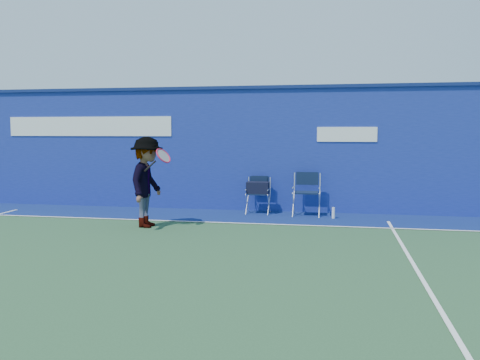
% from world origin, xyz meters
% --- Properties ---
extents(ground, '(80.00, 80.00, 0.00)m').
position_xyz_m(ground, '(0.00, 0.00, 0.00)').
color(ground, '#294D2D').
rests_on(ground, ground).
extents(stadium_wall, '(24.00, 0.50, 3.08)m').
position_xyz_m(stadium_wall, '(-0.00, 5.20, 1.55)').
color(stadium_wall, navy).
rests_on(stadium_wall, ground).
extents(out_of_bounds_strip, '(24.00, 1.80, 0.01)m').
position_xyz_m(out_of_bounds_strip, '(0.00, 4.10, 0.00)').
color(out_of_bounds_strip, navy).
rests_on(out_of_bounds_strip, ground).
extents(court_lines, '(24.00, 12.00, 0.01)m').
position_xyz_m(court_lines, '(0.00, 0.60, 0.01)').
color(court_lines, white).
rests_on(court_lines, out_of_bounds_strip).
extents(directors_chair_left, '(0.53, 0.49, 0.89)m').
position_xyz_m(directors_chair_left, '(1.53, 4.60, 0.38)').
color(directors_chair_left, silver).
rests_on(directors_chair_left, ground).
extents(directors_chair_right, '(0.60, 0.54, 1.01)m').
position_xyz_m(directors_chair_right, '(2.69, 4.50, 0.32)').
color(directors_chair_right, silver).
rests_on(directors_chair_right, ground).
extents(water_bottle, '(0.07, 0.07, 0.26)m').
position_xyz_m(water_bottle, '(3.32, 4.20, 0.13)').
color(water_bottle, white).
rests_on(water_bottle, ground).
extents(tennis_player, '(0.92, 1.20, 1.86)m').
position_xyz_m(tennis_player, '(-0.47, 2.52, 0.93)').
color(tennis_player, '#EA4738').
rests_on(tennis_player, ground).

